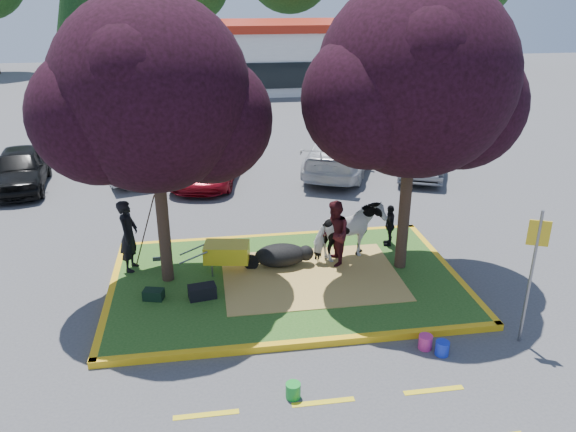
{
  "coord_description": "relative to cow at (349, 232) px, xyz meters",
  "views": [
    {
      "loc": [
        -1.78,
        -11.72,
        6.64
      ],
      "look_at": [
        0.11,
        0.5,
        1.55
      ],
      "focal_mm": 35.0,
      "sensor_mm": 36.0,
      "label": 1
    }
  ],
  "objects": [
    {
      "name": "ground",
      "position": [
        -1.7,
        -0.75,
        -0.91
      ],
      "size": [
        90.0,
        90.0,
        0.0
      ],
      "primitive_type": "plane",
      "color": "#424244",
      "rests_on": "ground"
    },
    {
      "name": "median_island",
      "position": [
        -1.7,
        -0.75,
        -0.83
      ],
      "size": [
        8.0,
        5.0,
        0.15
      ],
      "primitive_type": "cube",
      "color": "#235119",
      "rests_on": "ground"
    },
    {
      "name": "curb_near",
      "position": [
        -1.7,
        -3.33,
        -0.83
      ],
      "size": [
        8.3,
        0.16,
        0.15
      ],
      "primitive_type": "cube",
      "color": "yellow",
      "rests_on": "ground"
    },
    {
      "name": "curb_far",
      "position": [
        -1.7,
        1.83,
        -0.83
      ],
      "size": [
        8.3,
        0.16,
        0.15
      ],
      "primitive_type": "cube",
      "color": "yellow",
      "rests_on": "ground"
    },
    {
      "name": "curb_left",
      "position": [
        -5.78,
        -0.75,
        -0.83
      ],
      "size": [
        0.16,
        5.3,
        0.15
      ],
      "primitive_type": "cube",
      "color": "yellow",
      "rests_on": "ground"
    },
    {
      "name": "curb_right",
      "position": [
        2.38,
        -0.75,
        -0.83
      ],
      "size": [
        0.16,
        5.3,
        0.15
      ],
      "primitive_type": "cube",
      "color": "yellow",
      "rests_on": "ground"
    },
    {
      "name": "straw_bedding",
      "position": [
        -1.1,
        -0.75,
        -0.75
      ],
      "size": [
        4.2,
        3.0,
        0.01
      ],
      "primitive_type": "cube",
      "color": "tan",
      "rests_on": "median_island"
    },
    {
      "name": "tree_purple_left",
      "position": [
        -4.48,
        -0.37,
        3.45
      ],
      "size": [
        5.06,
        4.2,
        6.51
      ],
      "color": "black",
      "rests_on": "median_island"
    },
    {
      "name": "tree_purple_right",
      "position": [
        1.22,
        -0.57,
        3.66
      ],
      "size": [
        5.3,
        4.4,
        6.82
      ],
      "color": "black",
      "rests_on": "median_island"
    },
    {
      "name": "fire_lane_stripe_a",
      "position": [
        -3.7,
        -4.95,
        -0.9
      ],
      "size": [
        1.1,
        0.12,
        0.01
      ],
      "primitive_type": "cube",
      "color": "yellow",
      "rests_on": "ground"
    },
    {
      "name": "fire_lane_stripe_b",
      "position": [
        -1.7,
        -4.95,
        -0.9
      ],
      "size": [
        1.1,
        0.12,
        0.01
      ],
      "primitive_type": "cube",
      "color": "yellow",
      "rests_on": "ground"
    },
    {
      "name": "fire_lane_stripe_c",
      "position": [
        0.3,
        -4.95,
        -0.9
      ],
      "size": [
        1.1,
        0.12,
        0.01
      ],
      "primitive_type": "cube",
      "color": "yellow",
      "rests_on": "ground"
    },
    {
      "name": "retail_building",
      "position": [
        0.3,
        27.23,
        1.34
      ],
      "size": [
        20.4,
        8.4,
        4.4
      ],
      "color": "silver",
      "rests_on": "ground"
    },
    {
      "name": "cow",
      "position": [
        0.0,
        0.0,
        0.0
      ],
      "size": [
        1.96,
        1.34,
        1.51
      ],
      "primitive_type": "imported",
      "rotation": [
        0.0,
        0.0,
        1.89
      ],
      "color": "silver",
      "rests_on": "median_island"
    },
    {
      "name": "calf",
      "position": [
        -1.74,
        -0.06,
        -0.47
      ],
      "size": [
        1.34,
        0.81,
        0.56
      ],
      "primitive_type": "ellipsoid",
      "rotation": [
        0.0,
        0.0,
        0.06
      ],
      "color": "black",
      "rests_on": "median_island"
    },
    {
      "name": "handler",
      "position": [
        -5.4,
        0.32,
        0.14
      ],
      "size": [
        0.56,
        0.73,
        1.8
      ],
      "primitive_type": "imported",
      "rotation": [
        0.0,
        0.0,
        1.36
      ],
      "color": "black",
      "rests_on": "median_island"
    },
    {
      "name": "visitor_a",
      "position": [
        -0.4,
        -0.17,
        0.07
      ],
      "size": [
        0.68,
        0.85,
        1.66
      ],
      "primitive_type": "imported",
      "rotation": [
        0.0,
        0.0,
        -1.5
      ],
      "color": "#3F1217",
      "rests_on": "median_island"
    },
    {
      "name": "visitor_b",
      "position": [
        1.32,
        0.71,
        -0.19
      ],
      "size": [
        0.43,
        0.72,
        1.14
      ],
      "primitive_type": "imported",
      "rotation": [
        0.0,
        0.0,
        -1.81
      ],
      "color": "black",
      "rests_on": "median_island"
    },
    {
      "name": "wheelbarrow",
      "position": [
        -3.06,
        -0.15,
        -0.25
      ],
      "size": [
        1.93,
        0.81,
        0.73
      ],
      "rotation": [
        0.0,
        0.0,
        -0.17
      ],
      "color": "black",
      "rests_on": "median_island"
    },
    {
      "name": "gear_bag_dark",
      "position": [
        -3.7,
        -1.36,
        -0.6
      ],
      "size": [
        0.65,
        0.42,
        0.31
      ],
      "primitive_type": "cube",
      "rotation": [
        0.0,
        0.0,
        0.16
      ],
      "color": "black",
      "rests_on": "median_island"
    },
    {
      "name": "gear_bag_green",
      "position": [
        -4.78,
        -1.24,
        -0.64
      ],
      "size": [
        0.49,
        0.38,
        0.23
      ],
      "primitive_type": "cube",
      "rotation": [
        0.0,
        0.0,
        -0.26
      ],
      "color": "black",
      "rests_on": "median_island"
    },
    {
      "name": "sign_post",
      "position": [
        2.6,
        -3.77,
        0.87
      ],
      "size": [
        0.37,
        0.19,
        2.83
      ],
      "rotation": [
        0.0,
        0.0,
        -0.42
      ],
      "color": "slate",
      "rests_on": "ground"
    },
    {
      "name": "bucket_green",
      "position": [
        -2.19,
        -4.74,
        -0.76
      ],
      "size": [
        0.29,
        0.29,
        0.28
      ],
      "primitive_type": "cylinder",
      "rotation": [
        0.0,
        0.0,
        0.1
      ],
      "color": "#17972C",
      "rests_on": "ground"
    },
    {
      "name": "bucket_pink",
      "position": [
        0.61,
        -3.74,
        -0.76
      ],
      "size": [
        0.33,
        0.33,
        0.29
      ],
      "primitive_type": "cylinder",
      "rotation": [
        0.0,
        0.0,
        -0.22
      ],
      "color": "#D42F7C",
      "rests_on": "ground"
    },
    {
      "name": "bucket_blue",
      "position": [
        0.86,
        -3.97,
        -0.76
      ],
      "size": [
        0.32,
        0.32,
        0.29
      ],
      "primitive_type": "cylinder",
      "rotation": [
        0.0,
        0.0,
        -0.23
      ],
      "color": "#1931CE",
      "rests_on": "ground"
    },
    {
      "name": "car_black",
      "position": [
        -9.88,
        7.55,
        -0.19
      ],
      "size": [
        2.22,
        4.37,
        1.43
      ],
      "primitive_type": "imported",
      "rotation": [
        0.0,
        0.0,
        0.13
      ],
      "color": "black",
      "rests_on": "ground"
    },
    {
      "name": "car_silver",
      "position": [
        -6.41,
        8.59,
        -0.14
      ],
      "size": [
        2.8,
        4.89,
        1.52
      ],
      "primitive_type": "imported",
      "rotation": [
        0.0,
        0.0,
        3.41
      ],
      "color": "#B0B3B8",
      "rests_on": "ground"
    },
    {
      "name": "car_red",
      "position": [
        -3.36,
        7.35,
        -0.26
      ],
      "size": [
        3.14,
        5.02,
        1.29
      ],
      "primitive_type": "imported",
      "rotation": [
        0.0,
        0.0,
        -0.23
      ],
      "color": "maroon",
      "rests_on": "ground"
    },
    {
      "name": "car_white",
      "position": [
        1.67,
        7.64,
        -0.12
      ],
      "size": [
        4.22,
        5.82,
        1.57
      ],
      "primitive_type": "imported",
      "rotation": [
        0.0,
        0.0,
        2.72
      ],
      "color": "silver",
      "rests_on": "ground"
    },
    {
      "name": "car_grey",
      "position": [
        4.68,
        7.09,
        -0.17
      ],
      "size": [
        3.1,
        4.75,
        1.48
      ],
      "primitive_type": "imported",
      "rotation": [
        0.0,
        0.0,
        -0.37
      ],
      "color": "slate",
      "rests_on": "ground"
    }
  ]
}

